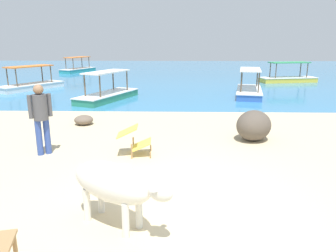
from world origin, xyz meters
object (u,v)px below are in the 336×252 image
at_px(boat_yellow, 288,78).
at_px(boat_teal, 78,69).
at_px(boat_white, 31,85).
at_px(person_standing, 41,114).
at_px(cow, 114,184).
at_px(deck_chair_near, 135,139).
at_px(boat_blue, 249,90).
at_px(boat_green, 108,94).

relative_size(boat_yellow, boat_teal, 1.00).
xyz_separation_m(boat_yellow, boat_white, (-15.23, -3.78, 0.00)).
bearing_deg(boat_teal, person_standing, -144.07).
bearing_deg(person_standing, boat_yellow, -70.70).
height_order(cow, person_standing, person_standing).
relative_size(deck_chair_near, boat_yellow, 0.21).
distance_m(person_standing, boat_white, 11.53).
xyz_separation_m(boat_blue, boat_teal, (-12.11, 12.14, 0.00)).
distance_m(boat_yellow, boat_green, 12.43).
relative_size(boat_blue, boat_teal, 1.00).
bearing_deg(deck_chair_near, cow, -91.69).
bearing_deg(deck_chair_near, boat_blue, 59.04).
distance_m(person_standing, boat_blue, 10.93).
bearing_deg(boat_teal, cow, -140.90).
bearing_deg(cow, boat_white, 150.96).
bearing_deg(boat_green, boat_white, 79.41).
height_order(cow, boat_blue, boat_blue).
height_order(cow, boat_teal, boat_teal).
bearing_deg(cow, boat_blue, 101.91).
bearing_deg(deck_chair_near, person_standing, 176.98).
bearing_deg(boat_yellow, deck_chair_near, -131.58).
bearing_deg(boat_yellow, cow, -126.87).
relative_size(person_standing, boat_blue, 0.42).
xyz_separation_m(cow, boat_green, (-2.26, 10.14, -0.39)).
xyz_separation_m(cow, deck_chair_near, (-0.10, 2.92, -0.25)).
height_order(boat_blue, boat_green, same).
distance_m(cow, boat_teal, 24.97).
distance_m(boat_yellow, boat_white, 15.69).
relative_size(deck_chair_near, boat_green, 0.21).
distance_m(boat_teal, boat_white, 10.48).
distance_m(boat_blue, boat_teal, 17.15).
xyz_separation_m(person_standing, boat_white, (-4.96, 10.38, -0.70)).
distance_m(deck_chair_near, person_standing, 2.17).
bearing_deg(person_standing, cow, -177.57).
height_order(deck_chair_near, person_standing, person_standing).
distance_m(deck_chair_near, boat_blue, 9.77).
relative_size(boat_blue, boat_green, 1.00).
xyz_separation_m(boat_yellow, boat_teal, (-15.79, 6.68, 0.00)).
xyz_separation_m(boat_green, boat_teal, (-5.47, 13.60, 0.00)).
distance_m(boat_blue, boat_green, 6.80).
bearing_deg(boat_white, cow, 57.87).
relative_size(person_standing, boat_teal, 0.42).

